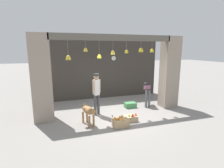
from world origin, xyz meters
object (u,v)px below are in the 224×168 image
(water_bottle, at_px, (112,119))
(wall_clock, at_px, (114,58))
(dog, at_px, (89,111))
(fruit_crate_oranges, at_px, (120,122))
(worker_stooping, at_px, (147,91))
(shopkeeper, at_px, (97,91))
(produce_box_green, at_px, (130,105))
(fruit_crate_apples, at_px, (131,118))

(water_bottle, bearing_deg, wall_clock, 71.02)
(dog, relative_size, wall_clock, 3.78)
(water_bottle, bearing_deg, fruit_crate_oranges, -73.25)
(dog, relative_size, worker_stooping, 0.90)
(shopkeeper, relative_size, wall_clock, 6.71)
(water_bottle, bearing_deg, produce_box_green, 44.93)
(worker_stooping, height_order, fruit_crate_oranges, worker_stooping)
(worker_stooping, distance_m, fruit_crate_oranges, 2.69)
(fruit_crate_apples, bearing_deg, wall_clock, 82.58)
(shopkeeper, height_order, produce_box_green, shopkeeper)
(dog, bearing_deg, fruit_crate_apples, 69.25)
(fruit_crate_oranges, bearing_deg, wall_clock, 75.40)
(worker_stooping, bearing_deg, shopkeeper, -153.42)
(shopkeeper, bearing_deg, fruit_crate_oranges, 100.16)
(fruit_crate_apples, height_order, wall_clock, wall_clock)
(fruit_crate_apples, bearing_deg, water_bottle, 167.61)
(worker_stooping, distance_m, wall_clock, 2.67)
(produce_box_green, bearing_deg, shopkeeper, -166.44)
(worker_stooping, bearing_deg, fruit_crate_apples, -117.75)
(dog, relative_size, produce_box_green, 1.85)
(water_bottle, bearing_deg, shopkeeper, 113.68)
(fruit_crate_oranges, height_order, water_bottle, fruit_crate_oranges)
(fruit_crate_oranges, relative_size, produce_box_green, 1.04)
(fruit_crate_apples, relative_size, produce_box_green, 0.94)
(dog, relative_size, fruit_crate_oranges, 1.78)
(fruit_crate_apples, height_order, water_bottle, fruit_crate_apples)
(shopkeeper, bearing_deg, produce_box_green, -177.57)
(shopkeeper, xyz_separation_m, fruit_crate_oranges, (0.53, -1.36, -0.87))
(dog, bearing_deg, wall_clock, 131.96)
(worker_stooping, height_order, produce_box_green, worker_stooping)
(wall_clock, bearing_deg, produce_box_green, -85.03)
(dog, relative_size, fruit_crate_apples, 1.97)
(produce_box_green, distance_m, wall_clock, 2.85)
(dog, distance_m, fruit_crate_oranges, 1.19)
(worker_stooping, xyz_separation_m, fruit_crate_apples, (-1.45, -1.41, -0.60))
(shopkeeper, bearing_deg, dog, 49.99)
(dog, bearing_deg, water_bottle, 75.61)
(shopkeeper, xyz_separation_m, worker_stooping, (2.51, 0.38, -0.31))
(fruit_crate_oranges, bearing_deg, produce_box_green, 57.12)
(fruit_crate_oranges, distance_m, water_bottle, 0.51)
(water_bottle, relative_size, wall_clock, 0.97)
(dog, distance_m, shopkeeper, 1.16)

